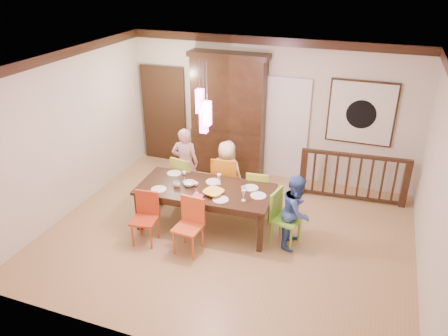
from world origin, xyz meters
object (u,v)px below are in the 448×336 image
(china_hutch, at_px, (228,115))
(person_end_right, at_px, (296,211))
(person_far_mid, at_px, (227,173))
(balustrade, at_px, (353,176))
(chair_far_left, at_px, (187,176))
(dining_table, at_px, (205,192))
(chair_end_right, at_px, (286,215))
(person_far_left, at_px, (185,163))

(china_hutch, distance_m, person_end_right, 2.98)
(person_far_mid, bearing_deg, balustrade, -151.45)
(chair_far_left, height_order, person_end_right, person_end_right)
(person_far_mid, bearing_deg, dining_table, 91.33)
(dining_table, xyz_separation_m, chair_far_left, (-0.66, 0.68, -0.13))
(chair_end_right, xyz_separation_m, balustrade, (0.88, 1.86, -0.04))
(person_far_mid, distance_m, person_end_right, 1.74)
(dining_table, distance_m, person_far_mid, 0.89)
(dining_table, relative_size, person_far_mid, 1.86)
(person_far_left, bearing_deg, chair_far_left, 107.75)
(dining_table, xyz_separation_m, person_far_left, (-0.79, 0.90, 0.03))
(balustrade, bearing_deg, dining_table, -145.78)
(balustrade, xyz_separation_m, person_far_left, (-3.08, -0.93, 0.20))
(person_far_mid, bearing_deg, chair_end_right, 151.48)
(chair_end_right, xyz_separation_m, person_far_mid, (-1.35, 0.92, 0.09))
(chair_end_right, bearing_deg, china_hutch, 50.29)
(dining_table, bearing_deg, person_far_mid, 82.71)
(chair_end_right, relative_size, china_hutch, 0.36)
(person_end_right, bearing_deg, person_far_mid, 63.67)
(person_far_left, distance_m, person_far_mid, 0.86)
(dining_table, xyz_separation_m, chair_end_right, (1.42, -0.03, -0.14))
(china_hutch, relative_size, person_far_mid, 2.06)
(chair_end_right, bearing_deg, person_far_mid, 67.17)
(chair_far_left, height_order, person_far_left, person_far_left)
(balustrade, distance_m, person_end_right, 1.97)
(person_far_left, xyz_separation_m, person_far_mid, (0.86, -0.01, -0.07))
(chair_far_left, bearing_deg, balustrade, -147.82)
(balustrade, distance_m, person_far_left, 3.23)
(dining_table, height_order, person_far_left, person_far_left)
(chair_end_right, distance_m, china_hutch, 2.93)
(person_far_left, height_order, person_far_mid, person_far_left)
(chair_far_left, distance_m, person_end_right, 2.33)
(chair_end_right, relative_size, balustrade, 0.46)
(chair_far_left, relative_size, chair_end_right, 1.02)
(person_end_right, bearing_deg, dining_table, 94.36)
(china_hutch, bearing_deg, chair_far_left, -101.26)
(chair_far_left, bearing_deg, person_far_mid, -153.19)
(balustrade, bearing_deg, person_far_mid, -161.44)
(chair_end_right, relative_size, person_end_right, 0.75)
(dining_table, height_order, balustrade, balustrade)
(dining_table, distance_m, person_far_left, 1.20)
(person_far_left, bearing_deg, person_end_right, 146.10)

